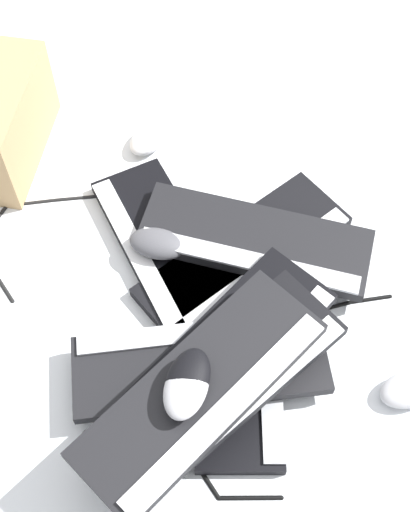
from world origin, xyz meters
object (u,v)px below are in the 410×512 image
keyboard_3 (200,363)px  keyboard_4 (254,241)px  keyboard_1 (167,255)px  mouse_3 (186,386)px  keyboard_2 (239,349)px  keyboard_7 (202,390)px  mouse_0 (149,137)px  mouse_1 (410,389)px  keyboard_5 (225,358)px  mouse_4 (158,244)px  keyboard_0 (245,257)px  keyboard_6 (222,382)px  mouse_2 (188,381)px

keyboard_3 → keyboard_4: size_ratio=0.97×
keyboard_1 → keyboard_4: keyboard_4 is taller
mouse_3 → keyboard_2: bearing=-19.0°
keyboard_7 → mouse_0: 0.64m
keyboard_1 → mouse_1: size_ratio=4.22×
mouse_3 → keyboard_5: bearing=-19.9°
keyboard_7 → mouse_3: bearing=153.9°
keyboard_7 → mouse_4: keyboard_7 is taller
keyboard_7 → mouse_0: size_ratio=4.04×
keyboard_1 → keyboard_0: bearing=-45.0°
keyboard_3 → keyboard_6: keyboard_6 is taller
keyboard_1 → keyboard_2: bearing=-99.6°
keyboard_1 → keyboard_4: (0.13, -0.11, 0.03)m
keyboard_1 → keyboard_2: same height
keyboard_1 → keyboard_3: bearing=-118.5°
mouse_1 → mouse_2: size_ratio=1.00×
keyboard_6 → keyboard_1: bearing=65.2°
keyboard_6 → mouse_2: 0.09m
mouse_2 → mouse_4: 0.35m
mouse_1 → mouse_2: mouse_2 is taller
keyboard_4 → mouse_0: keyboard_4 is taller
keyboard_3 → mouse_1: (0.24, -0.28, -0.02)m
keyboard_7 → mouse_3: mouse_3 is taller
keyboard_3 → mouse_4: mouse_4 is taller
keyboard_7 → mouse_4: (0.16, 0.29, -0.08)m
keyboard_6 → mouse_1: (0.25, -0.21, -0.08)m
keyboard_2 → mouse_3: size_ratio=3.83×
keyboard_2 → keyboard_6: size_ratio=0.95×
mouse_3 → mouse_4: bearing=26.2°
keyboard_5 → mouse_0: size_ratio=4.09×
keyboard_5 → mouse_0: keyboard_5 is taller
keyboard_0 → keyboard_3: bearing=-153.8°
keyboard_7 → mouse_2: (-0.01, 0.02, 0.04)m
mouse_4 → mouse_1: bearing=-17.6°
keyboard_4 → mouse_4: (-0.14, 0.12, 0.01)m
keyboard_2 → mouse_1: size_ratio=3.83×
keyboard_2 → keyboard_7: 0.18m
keyboard_4 → keyboard_7: (-0.30, -0.17, 0.09)m
mouse_0 → mouse_3: bearing=-139.8°
mouse_1 → keyboard_4: bearing=114.1°
keyboard_6 → mouse_4: 0.33m
keyboard_2 → keyboard_4: bearing=37.4°
keyboard_1 → keyboard_7: size_ratio=1.04×
keyboard_7 → keyboard_4: bearing=29.8°
mouse_1 → mouse_2: 0.41m
keyboard_6 → mouse_0: (0.30, 0.53, -0.08)m
keyboard_6 → keyboard_0: bearing=36.6°
keyboard_4 → keyboard_5: 0.26m
keyboard_7 → mouse_2: mouse_2 is taller
keyboard_0 → keyboard_6: keyboard_6 is taller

